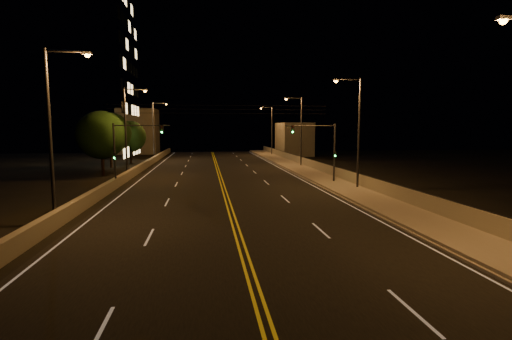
{
  "coord_description": "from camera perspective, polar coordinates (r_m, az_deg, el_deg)",
  "views": [
    {
      "loc": [
        -1.61,
        -8.35,
        5.49
      ],
      "look_at": [
        2.0,
        18.0,
        2.5
      ],
      "focal_mm": 26.0,
      "sensor_mm": 36.0,
      "label": 1
    }
  ],
  "objects": [
    {
      "name": "distant_building_left",
      "position": [
        85.26,
        -17.61,
        5.68
      ],
      "size": [
        8.0,
        8.0,
        9.68
      ],
      "primitive_type": "cube",
      "color": "slate",
      "rests_on": "ground"
    },
    {
      "name": "streetlight_3",
      "position": [
        75.36,
        2.26,
        6.52
      ],
      "size": [
        2.55,
        0.28,
        9.84
      ],
      "color": "#2D2D33",
      "rests_on": "ground"
    },
    {
      "name": "lane_markings",
      "position": [
        28.85,
        -4.47,
        -4.53
      ],
      "size": [
        17.32,
        116.0,
        0.0
      ],
      "color": "silver",
      "rests_on": "road"
    },
    {
      "name": "streetlight_5",
      "position": [
        42.93,
        -19.11,
        6.26
      ],
      "size": [
        2.55,
        0.28,
        9.84
      ],
      "color": "#2D2D33",
      "rests_on": "ground"
    },
    {
      "name": "parapet_wall",
      "position": [
        31.99,
        18.39,
        -2.35
      ],
      "size": [
        0.3,
        120.0,
        1.0
      ],
      "primitive_type": "cube",
      "color": "gray",
      "rests_on": "sidewalk"
    },
    {
      "name": "streetlight_1",
      "position": [
        33.82,
        15.17,
        6.45
      ],
      "size": [
        2.55,
        0.28,
        9.84
      ],
      "color": "#2D2D33",
      "rests_on": "ground"
    },
    {
      "name": "jersey_barrier",
      "position": [
        29.96,
        -23.79,
        -3.79
      ],
      "size": [
        0.45,
        120.0,
        0.94
      ],
      "primitive_type": "cube",
      "color": "gray",
      "rests_on": "ground"
    },
    {
      "name": "streetlight_4",
      "position": [
        23.63,
        -28.61,
        6.0
      ],
      "size": [
        2.55,
        0.28,
        9.84
      ],
      "color": "#2D2D33",
      "rests_on": "ground"
    },
    {
      "name": "tree_1",
      "position": [
        55.62,
        -21.53,
        5.34
      ],
      "size": [
        5.71,
        5.71,
        7.74
      ],
      "color": "black",
      "rests_on": "ground"
    },
    {
      "name": "curb",
      "position": [
        30.73,
        12.42,
        -3.89
      ],
      "size": [
        0.14,
        120.0,
        0.15
      ],
      "primitive_type": "cube",
      "color": "gray",
      "rests_on": "ground"
    },
    {
      "name": "distant_building_right",
      "position": [
        76.95,
        5.83,
        4.76
      ],
      "size": [
        6.0,
        10.0,
        6.63
      ],
      "primitive_type": "cube",
      "color": "slate",
      "rests_on": "ground"
    },
    {
      "name": "streetlight_6",
      "position": [
        64.87,
        -15.27,
        6.32
      ],
      "size": [
        2.55,
        0.28,
        9.84
      ],
      "color": "#2D2D33",
      "rests_on": "ground"
    },
    {
      "name": "parapet_rail",
      "position": [
        31.92,
        18.42,
        -1.41
      ],
      "size": [
        0.06,
        120.0,
        0.06
      ],
      "primitive_type": "cylinder",
      "rotation": [
        1.57,
        0.0,
        0.0
      ],
      "color": "black",
      "rests_on": "parapet_wall"
    },
    {
      "name": "overhead_wires",
      "position": [
        37.93,
        -5.43,
        9.27
      ],
      "size": [
        22.0,
        0.03,
        0.83
      ],
      "color": "black"
    },
    {
      "name": "tree_2",
      "position": [
        62.08,
        -18.81,
        4.91
      ],
      "size": [
        4.95,
        4.95,
        6.71
      ],
      "color": "black",
      "rests_on": "ground"
    },
    {
      "name": "traffic_signal_left",
      "position": [
        35.82,
        -19.38,
        3.32
      ],
      "size": [
        5.11,
        0.31,
        5.96
      ],
      "color": "#2D2D33",
      "rests_on": "ground"
    },
    {
      "name": "streetlight_2",
      "position": [
        52.65,
        6.71,
        6.53
      ],
      "size": [
        2.55,
        0.28,
        9.84
      ],
      "color": "#2D2D33",
      "rests_on": "ground"
    },
    {
      "name": "tree_0",
      "position": [
        46.39,
        -22.68,
        4.99
      ],
      "size": [
        5.55,
        5.55,
        7.52
      ],
      "color": "black",
      "rests_on": "ground"
    },
    {
      "name": "road",
      "position": [
        28.92,
        -4.48,
        -4.53
      ],
      "size": [
        18.0,
        120.0,
        0.02
      ],
      "primitive_type": "cube",
      "color": "black",
      "rests_on": "ground"
    },
    {
      "name": "sidewalk",
      "position": [
        31.4,
        15.64,
        -3.62
      ],
      "size": [
        3.6,
        120.0,
        0.3
      ],
      "primitive_type": "cube",
      "color": "gray",
      "rests_on": "ground"
    },
    {
      "name": "building_tower",
      "position": [
        65.44,
        -29.45,
        12.4
      ],
      "size": [
        24.0,
        15.0,
        27.63
      ],
      "color": "slate",
      "rests_on": "ground"
    },
    {
      "name": "traffic_signal_right",
      "position": [
        36.96,
        10.51,
        3.66
      ],
      "size": [
        5.11,
        0.31,
        5.96
      ],
      "color": "#2D2D33",
      "rests_on": "ground"
    }
  ]
}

